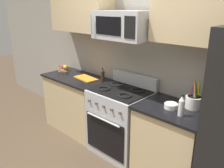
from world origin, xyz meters
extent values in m
cube|color=#9E998E|center=(0.00, 1.03, 1.30)|extent=(8.00, 0.10, 2.60)
cube|color=tan|center=(-0.95, 0.65, 0.44)|extent=(1.08, 0.58, 0.88)
cube|color=black|center=(-0.95, 0.65, 0.90)|extent=(1.12, 0.62, 0.03)
cube|color=#B2B5BA|center=(0.00, 0.65, 0.46)|extent=(0.76, 0.62, 0.91)
cube|color=black|center=(0.00, 0.34, 0.36)|extent=(0.67, 0.01, 0.51)
cylinder|color=#B2B5BA|center=(0.00, 0.31, 0.62)|extent=(0.57, 0.02, 0.02)
cube|color=black|center=(0.00, 0.65, 0.92)|extent=(0.73, 0.56, 0.02)
cube|color=#B2B5BA|center=(0.00, 0.93, 1.00)|extent=(0.76, 0.06, 0.18)
torus|color=black|center=(-0.18, 0.52, 0.93)|extent=(0.17, 0.17, 0.02)
torus|color=black|center=(0.18, 0.52, 0.93)|extent=(0.17, 0.17, 0.02)
torus|color=black|center=(-0.18, 0.78, 0.93)|extent=(0.17, 0.17, 0.02)
torus|color=black|center=(0.18, 0.78, 0.93)|extent=(0.17, 0.17, 0.02)
cylinder|color=#4C4C51|center=(-0.27, 0.33, 0.79)|extent=(0.04, 0.02, 0.04)
cylinder|color=#4C4C51|center=(-0.14, 0.33, 0.79)|extent=(0.04, 0.02, 0.04)
cylinder|color=#4C4C51|center=(0.00, 0.33, 0.79)|extent=(0.04, 0.02, 0.04)
cylinder|color=#4C4C51|center=(0.14, 0.33, 0.79)|extent=(0.04, 0.02, 0.04)
cylinder|color=#4C4C51|center=(0.27, 0.33, 0.79)|extent=(0.04, 0.02, 0.04)
cube|color=tan|center=(0.79, 0.65, 0.44)|extent=(0.76, 0.58, 0.88)
cube|color=black|center=(0.79, 0.65, 0.90)|extent=(0.80, 0.62, 0.03)
cube|color=#B2B5BA|center=(0.00, 0.68, 1.76)|extent=(0.74, 0.40, 0.34)
cube|color=black|center=(-0.07, 0.48, 1.76)|extent=(0.40, 0.01, 0.21)
cube|color=black|center=(0.27, 0.48, 1.76)|extent=(0.15, 0.01, 0.24)
cylinder|color=#B2B5BA|center=(-0.33, 0.45, 1.76)|extent=(0.02, 0.02, 0.24)
cube|color=tan|center=(-0.96, 0.81, 1.98)|extent=(1.11, 0.34, 0.75)
cube|color=tan|center=(0.79, 0.81, 1.98)|extent=(0.79, 0.34, 0.75)
cylinder|color=white|center=(0.93, 0.80, 0.98)|extent=(0.18, 0.18, 0.13)
cylinder|color=black|center=(0.93, 0.80, 0.99)|extent=(0.15, 0.15, 0.11)
cylinder|color=red|center=(0.89, 0.82, 1.06)|extent=(0.03, 0.07, 0.23)
cylinder|color=yellow|center=(0.97, 0.81, 1.09)|extent=(0.05, 0.11, 0.30)
cylinder|color=green|center=(0.95, 0.80, 1.08)|extent=(0.04, 0.08, 0.28)
cylinder|color=orange|center=(0.95, 0.77, 1.09)|extent=(0.05, 0.03, 0.30)
cylinder|color=blue|center=(0.93, 0.80, 1.06)|extent=(0.06, 0.04, 0.25)
cone|color=brown|center=(-1.41, 0.74, 0.94)|extent=(0.20, 0.20, 0.07)
torus|color=brown|center=(-1.41, 0.74, 0.98)|extent=(0.21, 0.21, 0.01)
sphere|color=red|center=(-1.42, 0.73, 0.97)|extent=(0.07, 0.07, 0.07)
sphere|color=orange|center=(-1.37, 0.76, 0.97)|extent=(0.08, 0.08, 0.08)
sphere|color=yellow|center=(-1.37, 0.74, 0.97)|extent=(0.06, 0.06, 0.06)
sphere|color=#9EB74C|center=(-1.41, 0.75, 0.97)|extent=(0.07, 0.07, 0.07)
sphere|color=red|center=(-1.43, 0.77, 0.95)|extent=(0.08, 0.08, 0.08)
cube|color=orange|center=(-0.76, 0.69, 0.92)|extent=(0.41, 0.25, 0.02)
cylinder|color=silver|center=(0.93, 0.53, 0.99)|extent=(0.06, 0.06, 0.17)
cone|color=silver|center=(0.93, 0.53, 1.10)|extent=(0.06, 0.06, 0.05)
cylinder|color=black|center=(0.93, 0.53, 1.13)|extent=(0.02, 0.02, 0.01)
cylinder|color=#382314|center=(-0.49, 0.79, 0.98)|extent=(0.06, 0.06, 0.15)
cone|color=#382314|center=(-0.49, 0.79, 1.08)|extent=(0.05, 0.05, 0.04)
cylinder|color=black|center=(-0.49, 0.79, 1.11)|extent=(0.02, 0.02, 0.01)
cylinder|color=white|center=(0.76, 0.63, 0.94)|extent=(0.15, 0.15, 0.05)
torus|color=white|center=(0.76, 0.63, 0.96)|extent=(0.15, 0.15, 0.01)
camera|label=1|loc=(1.90, -1.52, 1.98)|focal=37.13mm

